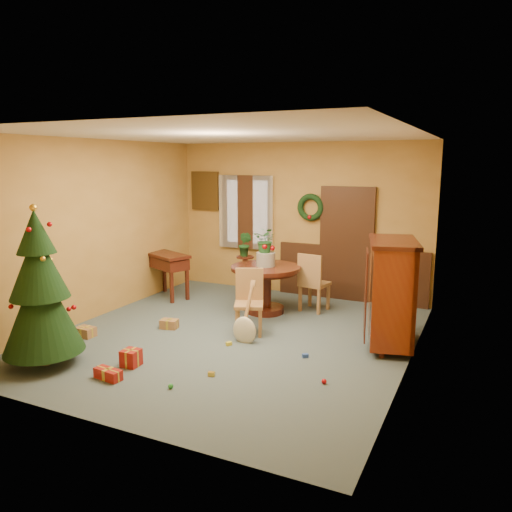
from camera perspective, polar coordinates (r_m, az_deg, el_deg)
The scene contains 21 objects.
room_envelope at distance 9.51m, azimuth 5.99°, elevation 2.07°, with size 5.50×5.50×5.50m.
dining_table at distance 8.44m, azimuth 1.11°, elevation -2.78°, with size 1.18×1.18×0.81m.
urn at distance 8.37m, azimuth 1.12°, elevation -0.38°, with size 0.32×0.32×0.23m, color slate.
centerpiece_plant at distance 8.31m, azimuth 1.13°, elevation 1.83°, with size 0.38×0.33×0.42m, color #1E4C23.
chair_near at distance 7.49m, azimuth -0.79°, elevation -4.92°, with size 0.55×0.55×0.97m.
chair_far at distance 8.55m, azimuth 6.47°, elevation -2.82°, with size 0.50×0.50×1.02m.
guitar at distance 7.10m, azimuth -1.34°, elevation -6.60°, with size 0.36×0.17×0.85m, color beige, non-canonical shape.
plant_stand at distance 9.20m, azimuth -1.24°, elevation -1.95°, with size 0.32×0.32×0.83m.
stand_plant at distance 9.10m, azimuth -1.26°, elevation 1.37°, with size 0.25×0.20×0.45m, color #19471E.
christmas_tree at distance 6.74m, azimuth -23.45°, elevation -3.64°, with size 0.99×0.99×2.04m.
writing_desk at distance 9.54m, azimuth -10.10°, elevation -0.96°, with size 1.05×0.80×0.84m.
sideboard at distance 7.10m, azimuth 15.20°, elevation -3.80°, with size 0.89×1.29×1.50m.
gift_a at distance 7.84m, azimuth -18.90°, elevation -8.21°, with size 0.27×0.20×0.15m.
gift_b at distance 6.61m, azimuth -14.09°, elevation -11.23°, with size 0.22×0.22×0.22m.
gift_c at distance 7.90m, azimuth -9.89°, elevation -7.66°, with size 0.29×0.23×0.14m.
gift_d at distance 6.32m, azimuth -16.54°, elevation -12.80°, with size 0.37×0.19×0.13m.
toy_a at distance 6.73m, azimuth 5.65°, elevation -11.27°, with size 0.08×0.05×0.05m, color #2647A7.
toy_b at distance 5.94m, azimuth -9.73°, elevation -14.45°, with size 0.06×0.06×0.06m, color #248632.
toy_c at distance 7.12m, azimuth -3.12°, elevation -9.97°, with size 0.08×0.05×0.05m, color gold.
toy_d at distance 6.02m, azimuth 7.78°, elevation -14.01°, with size 0.06×0.06×0.06m, color #B00B11.
toy_e at distance 6.19m, azimuth -5.11°, elevation -13.28°, with size 0.08×0.05×0.05m, color gold.
Camera 1 is at (3.30, -6.18, 2.54)m, focal length 35.00 mm.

